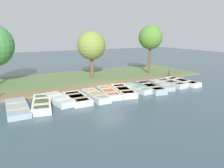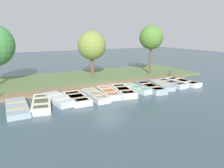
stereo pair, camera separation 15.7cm
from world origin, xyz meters
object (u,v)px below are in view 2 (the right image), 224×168
object	(u,v)px
rowboat_2	(59,99)
rowboat_3	(76,98)
rowboat_10	(171,83)
rowboat_5	(109,93)
rowboat_9	(161,85)
rowboat_1	(41,103)
rowboat_11	(183,82)
rowboat_4	(95,95)
rowboat_0	(17,107)
park_tree_center	(151,38)
rowboat_6	(123,91)
rowboat_8	(150,87)
park_tree_left	(92,46)
mooring_post_far	(170,74)
rowboat_7	(137,89)

from	to	relation	value
rowboat_2	rowboat_3	distance (m)	1.20
rowboat_3	rowboat_10	bearing A→B (deg)	92.11
rowboat_5	rowboat_9	distance (m)	5.15
rowboat_1	rowboat_10	world-z (taller)	rowboat_10
rowboat_3	rowboat_11	distance (m)	10.22
rowboat_4	rowboat_0	bearing A→B (deg)	-89.84
rowboat_3	rowboat_5	size ratio (longest dim) A/B	0.94
rowboat_1	park_tree_center	world-z (taller)	park_tree_center
rowboat_3	rowboat_6	distance (m)	3.84
rowboat_3	rowboat_11	bearing A→B (deg)	92.03
rowboat_1	rowboat_8	distance (m)	8.64
rowboat_0	rowboat_1	world-z (taller)	rowboat_1
rowboat_4	rowboat_1	bearing A→B (deg)	-90.78
rowboat_5	park_tree_left	world-z (taller)	park_tree_left
rowboat_6	rowboat_11	xyz separation A→B (m)	(-0.10, 6.38, -0.01)
rowboat_1	rowboat_5	distance (m)	4.92
rowboat_4	mooring_post_far	bearing A→B (deg)	107.06
rowboat_10	park_tree_left	xyz separation A→B (m)	(-6.10, -4.95, 3.11)
rowboat_1	rowboat_4	distance (m)	3.73
rowboat_8	rowboat_11	xyz separation A→B (m)	(-0.32, 3.92, -0.03)
rowboat_8	rowboat_9	xyz separation A→B (m)	(-0.36, 1.43, -0.03)
rowboat_5	rowboat_11	world-z (taller)	rowboat_5
park_tree_center	mooring_post_far	bearing A→B (deg)	18.45
mooring_post_far	rowboat_1	bearing A→B (deg)	-77.59
rowboat_7	park_tree_center	size ratio (longest dim) A/B	0.54
park_tree_center	rowboat_5	bearing A→B (deg)	-56.67
rowboat_2	rowboat_9	size ratio (longest dim) A/B	0.95
rowboat_2	rowboat_4	distance (m)	2.58
rowboat_7	park_tree_center	distance (m)	8.19
rowboat_0	rowboat_3	size ratio (longest dim) A/B	1.18
rowboat_7	rowboat_9	world-z (taller)	rowboat_7
rowboat_3	rowboat_7	size ratio (longest dim) A/B	1.04
rowboat_9	rowboat_11	distance (m)	2.49
rowboat_0	mooring_post_far	distance (m)	15.22
rowboat_7	rowboat_11	bearing A→B (deg)	84.38
rowboat_9	rowboat_10	world-z (taller)	rowboat_10
rowboat_1	rowboat_8	xyz separation A→B (m)	(0.04, 8.64, 0.02)
rowboat_3	park_tree_left	distance (m)	8.06
rowboat_5	park_tree_center	distance (m)	10.05
rowboat_7	park_tree_left	distance (m)	6.99
rowboat_7	rowboat_2	bearing A→B (deg)	-97.13
rowboat_11	park_tree_left	distance (m)	9.31
rowboat_8	park_tree_center	bearing A→B (deg)	150.86
rowboat_9	rowboat_11	world-z (taller)	rowboat_11
rowboat_0	rowboat_6	size ratio (longest dim) A/B	1.01
mooring_post_far	rowboat_3	bearing A→B (deg)	-75.23
rowboat_7	rowboat_0	bearing A→B (deg)	-94.25
rowboat_10	mooring_post_far	size ratio (longest dim) A/B	3.67
rowboat_8	park_tree_center	xyz separation A→B (m)	(-5.33, 4.04, 3.83)
mooring_post_far	rowboat_0	bearing A→B (deg)	-78.52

